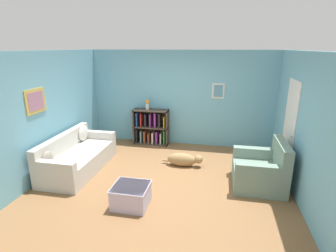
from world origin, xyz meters
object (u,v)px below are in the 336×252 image
at_px(bookshelf, 151,127).
at_px(coffee_table, 131,195).
at_px(recliner_chair, 262,171).
at_px(couch, 77,157).
at_px(vase, 147,104).
at_px(dog, 184,159).

distance_m(bookshelf, coffee_table, 3.11).
height_order(bookshelf, recliner_chair, bookshelf).
relative_size(couch, recliner_chair, 1.98).
relative_size(couch, vase, 7.16).
relative_size(bookshelf, recliner_chair, 0.98).
height_order(coffee_table, vase, vase).
bearing_deg(vase, coffee_table, -79.95).
relative_size(dog, vase, 3.45).
relative_size(coffee_table, vase, 2.17).
relative_size(couch, dog, 2.08).
bearing_deg(bookshelf, recliner_chair, -34.73).
relative_size(recliner_chair, dog, 1.05).
height_order(recliner_chair, dog, recliner_chair).
height_order(couch, vase, vase).
relative_size(couch, coffee_table, 3.29).
bearing_deg(dog, vase, 133.28).
distance_m(dog, vase, 2.03).
bearing_deg(coffee_table, dog, 69.15).
bearing_deg(bookshelf, dog, -49.48).
distance_m(bookshelf, dog, 1.75).
height_order(bookshelf, dog, bookshelf).
bearing_deg(dog, bookshelf, 130.52).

